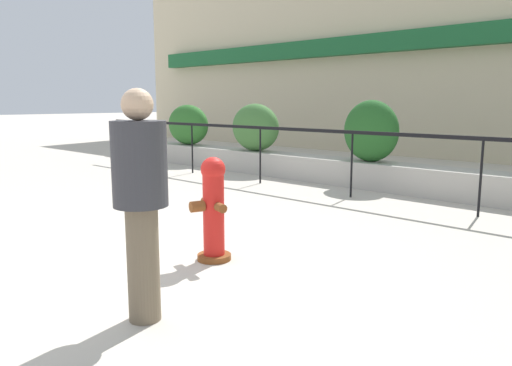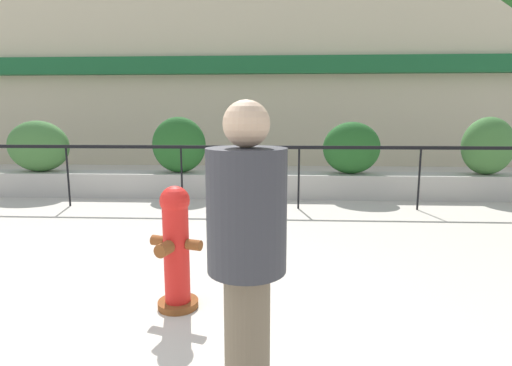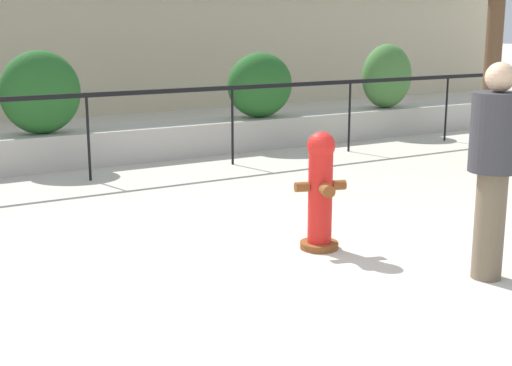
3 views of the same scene
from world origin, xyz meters
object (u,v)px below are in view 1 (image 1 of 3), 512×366
Objects in this scene: hedge_bush_0 at (188,125)px; fire_hydrant at (213,208)px; pedestrian at (141,192)px; hedge_bush_2 at (371,131)px; hedge_bush_1 at (255,127)px.

hedge_bush_0 is 8.37m from fire_hydrant.
fire_hydrant is at bearing 118.11° from pedestrian.
pedestrian reaches higher than hedge_bush_2.
pedestrian is (7.38, -6.35, -0.04)m from hedge_bush_0.
hedge_bush_1 is 8.03m from pedestrian.
fire_hydrant is (6.67, -5.03, -0.47)m from hedge_bush_0.
hedge_bush_0 is 9.73m from pedestrian.
hedge_bush_2 is at bearing 0.00° from hedge_bush_0.
hedge_bush_1 is 1.14× the size of hedge_bush_2.
hedge_bush_2 is 5.19m from fire_hydrant.
pedestrian is (0.71, -1.32, 0.44)m from fire_hydrant.
hedge_bush_1 is at bearing 180.00° from hedge_bush_2.
hedge_bush_2 is at bearing 0.00° from hedge_bush_1.
pedestrian is (1.88, -6.35, -0.09)m from hedge_bush_2.
pedestrian is at bearing -73.49° from hedge_bush_2.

